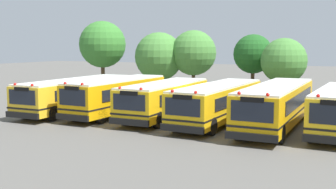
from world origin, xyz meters
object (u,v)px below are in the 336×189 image
object	(u,v)px
school_bus_3	(218,101)
tree_3	(252,54)
school_bus_2	(165,99)
tree_1	(158,56)
school_bus_0	(77,93)
tree_0	(103,44)
school_bus_1	(117,95)
tree_2	(194,52)
school_bus_4	(277,104)
tree_4	(285,61)

from	to	relation	value
school_bus_3	tree_3	xyz separation A→B (m)	(-0.81, 10.96, 2.77)
school_bus_2	tree_3	world-z (taller)	tree_3
tree_3	school_bus_2	bearing A→B (deg)	-104.63
tree_1	tree_3	distance (m)	9.27
school_bus_0	tree_0	xyz separation A→B (m)	(-5.24, 10.84, 3.67)
school_bus_3	tree_0	distance (m)	19.63
school_bus_1	school_bus_3	distance (m)	7.39
school_bus_0	tree_3	world-z (taller)	tree_3
tree_0	tree_3	xyz separation A→B (m)	(15.32, 0.38, -0.89)
tree_2	school_bus_0	bearing A→B (deg)	-109.20
school_bus_3	school_bus_4	world-z (taller)	school_bus_4
tree_2	tree_3	distance (m)	5.91
school_bus_2	tree_4	bearing A→B (deg)	-122.99
school_bus_0	tree_2	bearing A→B (deg)	-110.50
tree_0	tree_3	distance (m)	15.35
school_bus_1	tree_4	size ratio (longest dim) A/B	1.80
school_bus_3	tree_4	bearing A→B (deg)	-101.97
school_bus_0	school_bus_4	distance (m)	14.49
school_bus_0	school_bus_1	xyz separation A→B (m)	(3.50, 0.02, 0.07)
tree_2	tree_3	bearing A→B (deg)	-9.56
school_bus_4	school_bus_3	bearing A→B (deg)	2.23
tree_0	tree_3	world-z (taller)	tree_0
school_bus_4	tree_1	bearing A→B (deg)	-39.08
school_bus_0	tree_0	size ratio (longest dim) A/B	1.54
tree_1	tree_2	bearing A→B (deg)	12.42
school_bus_4	tree_0	bearing A→B (deg)	-28.03
school_bus_1	school_bus_4	bearing A→B (deg)	-177.12
school_bus_2	tree_2	bearing A→B (deg)	-77.47
school_bus_4	tree_3	xyz separation A→B (m)	(-4.41, 10.81, 2.71)
school_bus_3	school_bus_4	distance (m)	3.60
school_bus_1	tree_2	world-z (taller)	tree_2
tree_1	tree_2	world-z (taller)	tree_2
tree_3	tree_4	xyz separation A→B (m)	(3.04, -1.52, -0.49)
school_bus_0	tree_2	size ratio (longest dim) A/B	1.79
tree_4	school_bus_3	bearing A→B (deg)	-103.33
school_bus_1	tree_1	world-z (taller)	tree_1
tree_0	school_bus_4	bearing A→B (deg)	-27.87
school_bus_0	school_bus_3	world-z (taller)	school_bus_3
tree_0	tree_3	bearing A→B (deg)	1.42
tree_2	school_bus_3	bearing A→B (deg)	-60.95
tree_2	tree_4	world-z (taller)	tree_2
school_bus_0	tree_0	bearing A→B (deg)	-65.50
school_bus_4	tree_2	distance (m)	15.87
school_bus_1	school_bus_2	world-z (taller)	school_bus_1
school_bus_1	tree_0	world-z (taller)	tree_0
school_bus_3	tree_1	world-z (taller)	tree_1
tree_2	tree_4	distance (m)	9.24
school_bus_3	tree_3	distance (m)	11.34
school_bus_4	school_bus_2	bearing A→B (deg)	1.97
tree_0	tree_2	distance (m)	9.62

